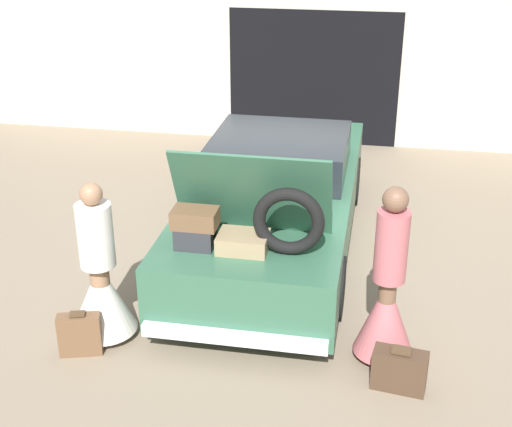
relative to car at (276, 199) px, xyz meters
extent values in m
plane|color=#7F705B|center=(0.00, 0.00, -0.61)|extent=(40.00, 40.00, 0.00)
cube|color=beige|center=(0.00, 3.99, 0.79)|extent=(12.00, 0.12, 2.80)
cube|color=black|center=(0.00, 3.92, 0.49)|extent=(2.80, 0.02, 2.20)
cube|color=#336047|center=(0.00, 0.00, -0.09)|extent=(1.80, 4.75, 0.68)
cube|color=#1E2328|center=(0.00, 0.29, 0.47)|extent=(1.58, 1.52, 0.44)
cylinder|color=black|center=(-0.83, 1.48, -0.29)|extent=(0.18, 0.64, 0.64)
cylinder|color=black|center=(0.83, 1.48, -0.29)|extent=(0.18, 0.64, 0.64)
cylinder|color=black|center=(-0.83, -1.42, -0.29)|extent=(0.18, 0.64, 0.64)
cylinder|color=black|center=(0.83, -1.42, -0.29)|extent=(0.18, 0.64, 0.64)
cube|color=silver|center=(0.00, -2.41, -0.33)|extent=(1.71, 0.10, 0.12)
cube|color=#336047|center=(0.00, -1.51, 0.71)|extent=(1.53, 0.44, 0.92)
cube|color=#2D2D33|center=(-0.49, -1.81, 0.36)|extent=(0.36, 0.29, 0.20)
cube|color=#9E8460|center=(-0.03, -1.81, 0.34)|extent=(0.47, 0.36, 0.17)
cube|color=brown|center=(-0.49, -1.81, 0.55)|extent=(0.43, 0.28, 0.18)
torus|color=black|center=(0.40, -1.81, 0.59)|extent=(0.67, 0.12, 0.67)
cylinder|color=#997051|center=(-1.33, -2.19, -0.22)|extent=(0.18, 0.18, 0.77)
cone|color=silver|center=(-1.33, -2.19, -0.18)|extent=(0.63, 0.63, 0.70)
cylinder|color=silver|center=(-1.33, -2.19, 0.47)|extent=(0.33, 0.33, 0.61)
sphere|color=#997051|center=(-1.33, -2.19, 0.89)|extent=(0.21, 0.21, 0.21)
cylinder|color=brown|center=(1.33, -2.07, -0.19)|extent=(0.16, 0.16, 0.83)
cone|color=#B25B60|center=(1.33, -2.07, -0.15)|extent=(0.55, 0.55, 0.75)
cylinder|color=#B25B60|center=(1.33, -2.07, 0.55)|extent=(0.29, 0.29, 0.66)
sphere|color=brown|center=(1.33, -2.07, 0.99)|extent=(0.22, 0.22, 0.22)
cube|color=brown|center=(-1.43, -2.52, -0.40)|extent=(0.42, 0.25, 0.41)
cube|color=#4C3823|center=(-1.43, -2.52, -0.17)|extent=(0.16, 0.12, 0.02)
cube|color=#473323|center=(1.48, -2.50, -0.42)|extent=(0.49, 0.26, 0.38)
cube|color=#4C3823|center=(1.48, -2.50, -0.21)|extent=(0.18, 0.14, 0.02)
camera|label=1|loc=(1.17, -7.65, 3.37)|focal=50.00mm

